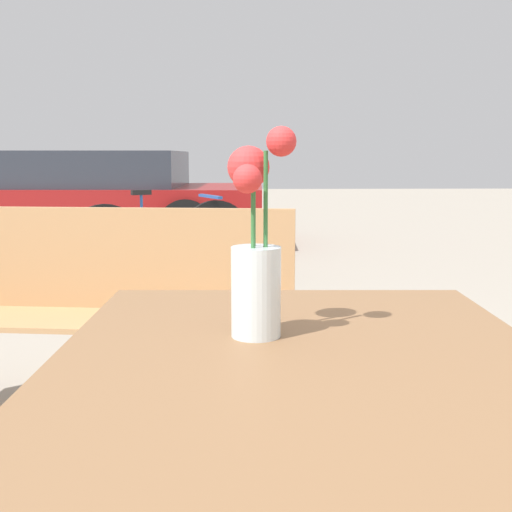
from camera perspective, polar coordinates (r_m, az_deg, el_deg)
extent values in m
cube|color=brown|center=(0.96, 4.24, -9.73)|extent=(0.77, 0.96, 0.03)
cylinder|color=brown|center=(1.50, -9.73, -18.41)|extent=(0.05, 0.05, 0.73)
cylinder|color=brown|center=(1.53, 15.10, -18.04)|extent=(0.05, 0.05, 0.73)
cylinder|color=silver|center=(1.03, 0.00, -3.21)|extent=(0.08, 0.08, 0.15)
cylinder|color=silver|center=(1.04, 0.00, -4.79)|extent=(0.07, 0.07, 0.08)
cylinder|color=#337038|center=(1.02, 0.86, 1.23)|extent=(0.01, 0.01, 0.29)
sphere|color=red|center=(1.01, 2.27, 10.15)|extent=(0.05, 0.05, 0.05)
cylinder|color=#337038|center=(1.04, -0.22, 0.04)|extent=(0.01, 0.01, 0.24)
sphere|color=red|center=(1.05, -0.67, 7.91)|extent=(0.07, 0.07, 0.07)
cylinder|color=#337038|center=(1.01, -0.26, -0.44)|extent=(0.01, 0.01, 0.23)
sphere|color=red|center=(0.98, -0.77, 6.87)|extent=(0.04, 0.04, 0.04)
cube|color=tan|center=(2.52, -14.85, -5.44)|extent=(1.60, 0.54, 0.02)
cube|color=tan|center=(2.62, -13.86, -0.15)|extent=(1.56, 0.22, 0.40)
cube|color=tan|center=(2.44, 1.85, -11.11)|extent=(0.10, 0.33, 0.43)
cylinder|color=black|center=(5.33, -13.26, 0.93)|extent=(0.62, 0.32, 0.67)
cylinder|color=black|center=(5.64, -3.60, 1.57)|extent=(0.62, 0.32, 0.67)
cube|color=#235199|center=(5.44, -8.35, 3.54)|extent=(0.81, 0.40, 0.03)
cylinder|color=#235199|center=(5.38, -10.15, 4.51)|extent=(0.02, 0.02, 0.20)
cube|color=black|center=(5.37, -10.18, 5.59)|extent=(0.17, 0.12, 0.04)
cube|color=#235199|center=(5.58, -4.10, 5.30)|extent=(0.22, 0.42, 0.02)
cube|color=maroon|center=(8.05, -15.03, 4.05)|extent=(4.37, 2.04, 0.55)
cube|color=#2D333D|center=(8.02, -15.17, 7.50)|extent=(2.43, 1.82, 0.42)
cylinder|color=black|center=(8.70, -4.92, 3.88)|extent=(0.61, 0.20, 0.60)
cylinder|color=black|center=(6.93, -6.24, 2.59)|extent=(0.61, 0.20, 0.60)
cylinder|color=black|center=(9.32, -21.50, 3.63)|extent=(0.61, 0.20, 0.60)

